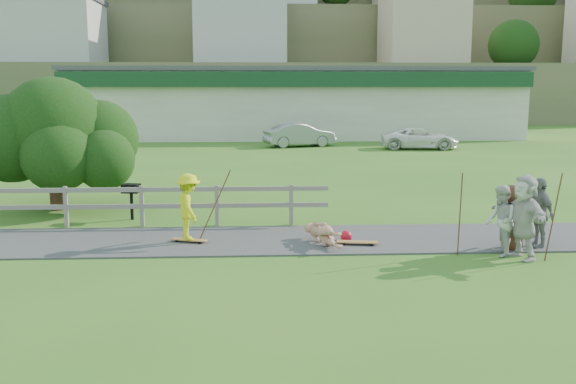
{
  "coord_description": "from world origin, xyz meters",
  "views": [
    {
      "loc": [
        1.03,
        -13.72,
        3.7
      ],
      "look_at": [
        1.85,
        2.0,
        1.12
      ],
      "focal_mm": 40.0,
      "sensor_mm": 36.0,
      "label": 1
    }
  ],
  "objects_px": {
    "spectator_a": "(501,221)",
    "car_silver": "(299,135)",
    "spectator_c": "(513,218)",
    "bbq": "(132,202)",
    "car_white": "(420,138)",
    "skater_fallen": "(323,234)",
    "spectator_b": "(539,213)",
    "tree": "(55,150)",
    "skater_rider": "(189,211)",
    "spectator_d": "(524,217)"
  },
  "relations": [
    {
      "from": "tree",
      "to": "bbq",
      "type": "relative_size",
      "value": 4.91
    },
    {
      "from": "spectator_c",
      "to": "skater_rider",
      "type": "bearing_deg",
      "value": -75.88
    },
    {
      "from": "skater_rider",
      "to": "spectator_c",
      "type": "xyz_separation_m",
      "value": [
        7.46,
        -1.0,
        -0.03
      ]
    },
    {
      "from": "skater_fallen",
      "to": "spectator_b",
      "type": "bearing_deg",
      "value": -25.33
    },
    {
      "from": "spectator_b",
      "to": "tree",
      "type": "xyz_separation_m",
      "value": [
        -12.55,
        5.38,
        0.99
      ]
    },
    {
      "from": "spectator_c",
      "to": "car_silver",
      "type": "relative_size",
      "value": 0.35
    },
    {
      "from": "spectator_b",
      "to": "spectator_d",
      "type": "relative_size",
      "value": 0.89
    },
    {
      "from": "spectator_c",
      "to": "bbq",
      "type": "relative_size",
      "value": 1.5
    },
    {
      "from": "bbq",
      "to": "tree",
      "type": "bearing_deg",
      "value": 158.45
    },
    {
      "from": "bbq",
      "to": "skater_fallen",
      "type": "bearing_deg",
      "value": -22.07
    },
    {
      "from": "car_silver",
      "to": "bbq",
      "type": "xyz_separation_m",
      "value": [
        -6.29,
        -22.13,
        -0.22
      ]
    },
    {
      "from": "skater_rider",
      "to": "tree",
      "type": "bearing_deg",
      "value": 26.25
    },
    {
      "from": "spectator_a",
      "to": "spectator_c",
      "type": "bearing_deg",
      "value": 142.61
    },
    {
      "from": "tree",
      "to": "skater_rider",
      "type": "bearing_deg",
      "value": -45.68
    },
    {
      "from": "car_white",
      "to": "tree",
      "type": "relative_size",
      "value": 0.93
    },
    {
      "from": "spectator_b",
      "to": "bbq",
      "type": "relative_size",
      "value": 1.63
    },
    {
      "from": "bbq",
      "to": "car_white",
      "type": "bearing_deg",
      "value": 67.22
    },
    {
      "from": "skater_fallen",
      "to": "spectator_d",
      "type": "distance_m",
      "value": 4.47
    },
    {
      "from": "spectator_d",
      "to": "car_white",
      "type": "bearing_deg",
      "value": 156.61
    },
    {
      "from": "spectator_a",
      "to": "car_white",
      "type": "distance_m",
      "value": 24.95
    },
    {
      "from": "spectator_a",
      "to": "skater_rider",
      "type": "bearing_deg",
      "value": -93.25
    },
    {
      "from": "spectator_a",
      "to": "tree",
      "type": "height_order",
      "value": "tree"
    },
    {
      "from": "spectator_a",
      "to": "tree",
      "type": "relative_size",
      "value": 0.32
    },
    {
      "from": "spectator_a",
      "to": "car_silver",
      "type": "height_order",
      "value": "spectator_a"
    },
    {
      "from": "skater_rider",
      "to": "car_silver",
      "type": "distance_m",
      "value": 25.44
    },
    {
      "from": "skater_rider",
      "to": "bbq",
      "type": "xyz_separation_m",
      "value": [
        -1.89,
        2.93,
        -0.29
      ]
    },
    {
      "from": "spectator_a",
      "to": "bbq",
      "type": "xyz_separation_m",
      "value": [
        -8.87,
        4.39,
        -0.28
      ]
    },
    {
      "from": "skater_rider",
      "to": "bbq",
      "type": "height_order",
      "value": "skater_rider"
    },
    {
      "from": "car_silver",
      "to": "spectator_c",
      "type": "bearing_deg",
      "value": 169.96
    },
    {
      "from": "spectator_b",
      "to": "bbq",
      "type": "bearing_deg",
      "value": -121.11
    },
    {
      "from": "skater_rider",
      "to": "car_white",
      "type": "distance_m",
      "value": 25.79
    },
    {
      "from": "skater_rider",
      "to": "spectator_a",
      "type": "relative_size",
      "value": 1.01
    },
    {
      "from": "bbq",
      "to": "spectator_b",
      "type": "bearing_deg",
      "value": -9.76
    },
    {
      "from": "spectator_b",
      "to": "car_white",
      "type": "relative_size",
      "value": 0.36
    },
    {
      "from": "spectator_a",
      "to": "car_white",
      "type": "bearing_deg",
      "value": 178.1
    },
    {
      "from": "spectator_b",
      "to": "spectator_d",
      "type": "bearing_deg",
      "value": -50.35
    },
    {
      "from": "skater_fallen",
      "to": "bbq",
      "type": "height_order",
      "value": "bbq"
    },
    {
      "from": "spectator_a",
      "to": "car_silver",
      "type": "distance_m",
      "value": 26.65
    },
    {
      "from": "car_silver",
      "to": "bbq",
      "type": "relative_size",
      "value": 4.33
    },
    {
      "from": "spectator_a",
      "to": "car_white",
      "type": "xyz_separation_m",
      "value": [
        4.53,
        24.54,
        -0.15
      ]
    },
    {
      "from": "tree",
      "to": "bbq",
      "type": "height_order",
      "value": "tree"
    },
    {
      "from": "spectator_a",
      "to": "car_white",
      "type": "height_order",
      "value": "spectator_a"
    },
    {
      "from": "spectator_a",
      "to": "spectator_b",
      "type": "height_order",
      "value": "spectator_b"
    },
    {
      "from": "car_white",
      "to": "bbq",
      "type": "xyz_separation_m",
      "value": [
        -13.41,
        -20.15,
        -0.13
      ]
    },
    {
      "from": "skater_fallen",
      "to": "spectator_d",
      "type": "xyz_separation_m",
      "value": [
        4.2,
        -1.38,
        0.64
      ]
    },
    {
      "from": "skater_rider",
      "to": "car_white",
      "type": "relative_size",
      "value": 0.35
    },
    {
      "from": "skater_fallen",
      "to": "car_white",
      "type": "bearing_deg",
      "value": 50.69
    },
    {
      "from": "spectator_d",
      "to": "spectator_b",
      "type": "bearing_deg",
      "value": 126.21
    },
    {
      "from": "spectator_b",
      "to": "spectator_c",
      "type": "relative_size",
      "value": 1.09
    },
    {
      "from": "skater_rider",
      "to": "bbq",
      "type": "bearing_deg",
      "value": 14.83
    }
  ]
}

